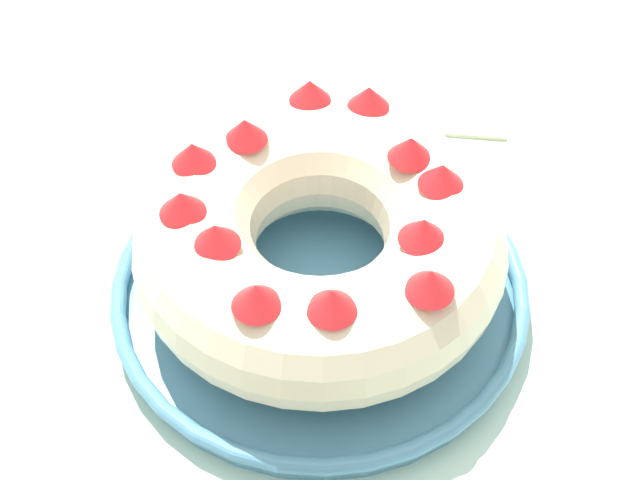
% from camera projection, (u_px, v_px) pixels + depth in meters
% --- Properties ---
extents(dining_table, '(1.39, 1.16, 0.77)m').
position_uv_depth(dining_table, '(336.00, 346.00, 0.77)').
color(dining_table, silver).
rests_on(dining_table, ground_plane).
extents(serving_dish, '(0.32, 0.32, 0.03)m').
position_uv_depth(serving_dish, '(320.00, 289.00, 0.69)').
color(serving_dish, '#518EB2').
rests_on(serving_dish, dining_table).
extents(bundt_cake, '(0.27, 0.27, 0.11)m').
position_uv_depth(bundt_cake, '(320.00, 238.00, 0.65)').
color(bundt_cake, beige).
rests_on(bundt_cake, serving_dish).
extents(napkin, '(0.18, 0.15, 0.00)m').
position_uv_depth(napkin, '(447.00, 81.00, 0.88)').
color(napkin, beige).
rests_on(napkin, dining_table).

